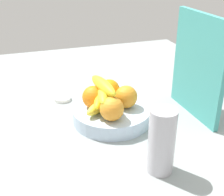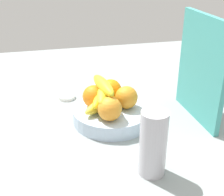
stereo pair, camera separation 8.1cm
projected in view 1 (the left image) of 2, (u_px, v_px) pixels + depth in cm
name	position (u px, v px, depth cm)	size (l,w,h in cm)	color
ground_plane	(107.00, 125.00, 108.45)	(180.00, 140.00, 3.00)	gray
fruit_bowl	(112.00, 115.00, 106.94)	(27.03, 27.03, 4.91)	silver
orange_front_left	(126.00, 97.00, 105.18)	(7.78, 7.78, 7.78)	orange
orange_front_right	(109.00, 90.00, 110.13)	(7.78, 7.78, 7.78)	orange
orange_center	(93.00, 97.00, 104.99)	(7.78, 7.78, 7.78)	orange
orange_back_left	(112.00, 109.00, 97.31)	(7.78, 7.78, 7.78)	orange
banana_bunch	(103.00, 95.00, 103.44)	(17.76, 15.80, 10.60)	yellow
cutting_board	(198.00, 67.00, 105.48)	(28.00, 1.80, 36.00)	teal
thermos_tumbler	(162.00, 141.00, 80.24)	(7.17, 7.17, 18.42)	#B7B4BC
jar_lid	(62.00, 99.00, 122.48)	(6.72, 6.72, 1.29)	white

